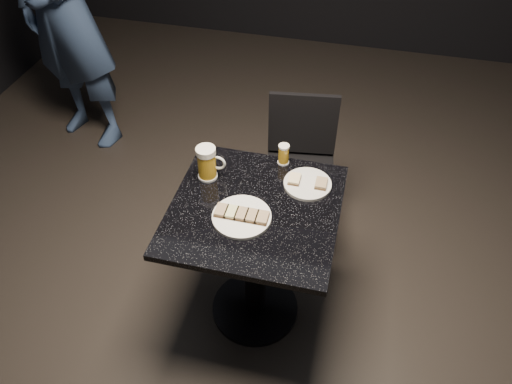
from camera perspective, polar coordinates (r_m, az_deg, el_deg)
floor at (r=2.66m, az=-0.11°, el=-13.19°), size 6.00×6.00×0.00m
plate_large at (r=2.03m, az=-1.65°, el=-2.85°), size 0.24×0.24×0.01m
plate_small at (r=2.18m, az=5.90°, el=0.92°), size 0.21×0.21×0.01m
patron at (r=3.45m, az=-21.18°, el=19.03°), size 0.78×0.62×1.88m
table at (r=2.25m, az=-0.12°, el=-6.10°), size 0.70×0.70×0.75m
beer_mug at (r=2.17m, az=-5.59°, el=3.35°), size 0.13×0.09×0.16m
beer_tumbler at (r=2.26m, az=3.18°, el=4.34°), size 0.05×0.05×0.10m
chair at (r=2.69m, az=5.07°, el=3.41°), size 0.41×0.41×0.85m
canapes_on_plate_large at (r=2.01m, az=-1.66°, el=-2.53°), size 0.22×0.07×0.02m
canapes_on_plate_small at (r=2.17m, az=5.94°, el=1.24°), size 0.17×0.07×0.02m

